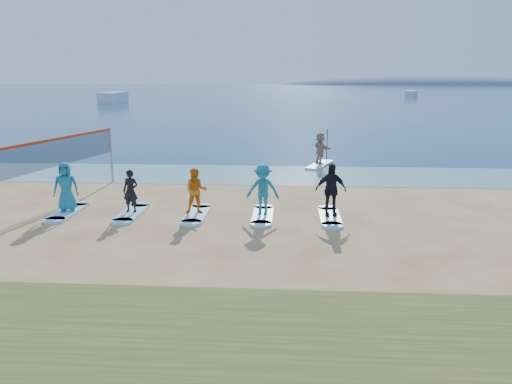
# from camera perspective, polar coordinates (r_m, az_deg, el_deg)

# --- Properties ---
(ground) EXTENTS (600.00, 600.00, 0.00)m
(ground) POSITION_cam_1_polar(r_m,az_deg,el_deg) (14.45, -4.04, -6.00)
(ground) COLOR tan
(ground) RESTS_ON ground
(shallow_water) EXTENTS (600.00, 600.00, 0.00)m
(shallow_water) POSITION_cam_1_polar(r_m,az_deg,el_deg) (24.55, -0.76, 2.01)
(shallow_water) COLOR teal
(shallow_water) RESTS_ON ground
(ocean) EXTENTS (600.00, 600.00, 0.00)m
(ocean) POSITION_cam_1_polar(r_m,az_deg,el_deg) (173.60, 3.19, 11.47)
(ocean) COLOR navy
(ocean) RESTS_ON ground
(island_ridge) EXTENTS (220.00, 56.00, 18.00)m
(island_ridge) POSITION_cam_1_polar(r_m,az_deg,el_deg) (327.09, 20.72, 11.40)
(island_ridge) COLOR slate
(island_ridge) RESTS_ON ground
(volleyball_net) EXTENTS (1.86, 8.91, 2.50)m
(volleyball_net) POSITION_cam_1_polar(r_m,az_deg,el_deg) (19.73, -23.08, 3.84)
(volleyball_net) COLOR gray
(volleyball_net) RESTS_ON ground
(paddleboard) EXTENTS (1.71, 3.05, 0.12)m
(paddleboard) POSITION_cam_1_polar(r_m,az_deg,el_deg) (27.18, 7.30, 3.10)
(paddleboard) COLOR silver
(paddleboard) RESTS_ON ground
(paddleboarder) EXTENTS (1.08, 1.63, 1.68)m
(paddleboarder) POSITION_cam_1_polar(r_m,az_deg,el_deg) (27.04, 7.36, 4.97)
(paddleboarder) COLOR tan
(paddleboarder) RESTS_ON paddleboard
(boat_offshore_a) EXTENTS (3.12, 8.49, 1.90)m
(boat_offshore_a) POSITION_cam_1_polar(r_m,az_deg,el_deg) (97.76, -15.96, 9.79)
(boat_offshore_a) COLOR silver
(boat_offshore_a) RESTS_ON ground
(boat_offshore_b) EXTENTS (4.08, 5.61, 1.47)m
(boat_offshore_b) POSITION_cam_1_polar(r_m,az_deg,el_deg) (128.21, 17.32, 10.36)
(boat_offshore_b) COLOR silver
(boat_offshore_b) RESTS_ON ground
(surfboard_0) EXTENTS (0.70, 2.20, 0.09)m
(surfboard_0) POSITION_cam_1_polar(r_m,az_deg,el_deg) (18.83, -20.68, -2.14)
(surfboard_0) COLOR #A4E5FF
(surfboard_0) RESTS_ON ground
(student_0) EXTENTS (0.95, 0.74, 1.74)m
(student_0) POSITION_cam_1_polar(r_m,az_deg,el_deg) (18.63, -20.91, 0.57)
(student_0) COLOR teal
(student_0) RESTS_ON surfboard_0
(surfboard_1) EXTENTS (0.70, 2.20, 0.09)m
(surfboard_1) POSITION_cam_1_polar(r_m,az_deg,el_deg) (18.01, -14.00, -2.35)
(surfboard_1) COLOR #A4E5FF
(surfboard_1) RESTS_ON ground
(student_1) EXTENTS (0.59, 0.43, 1.49)m
(student_1) POSITION_cam_1_polar(r_m,az_deg,el_deg) (17.82, -14.14, 0.10)
(student_1) COLOR black
(student_1) RESTS_ON surfboard_1
(surfboard_2) EXTENTS (0.70, 2.20, 0.09)m
(surfboard_2) POSITION_cam_1_polar(r_m,az_deg,el_deg) (17.45, -6.79, -2.54)
(surfboard_2) COLOR #A4E5FF
(surfboard_2) RESTS_ON ground
(student_2) EXTENTS (0.86, 0.72, 1.57)m
(student_2) POSITION_cam_1_polar(r_m,az_deg,el_deg) (17.25, -6.87, 0.13)
(student_2) COLOR orange
(student_2) RESTS_ON surfboard_2
(surfboard_3) EXTENTS (0.70, 2.20, 0.09)m
(surfboard_3) POSITION_cam_1_polar(r_m,az_deg,el_deg) (17.19, 0.77, -2.69)
(surfboard_3) COLOR #A4E5FF
(surfboard_3) RESTS_ON ground
(student_3) EXTENTS (1.17, 0.74, 1.74)m
(student_3) POSITION_cam_1_polar(r_m,az_deg,el_deg) (16.96, 0.78, 0.28)
(student_3) COLOR #1B7587
(student_3) RESTS_ON surfboard_3
(surfboard_4) EXTENTS (0.70, 2.20, 0.09)m
(surfboard_4) POSITION_cam_1_polar(r_m,az_deg,el_deg) (17.22, 8.43, -2.80)
(surfboard_4) COLOR #A4E5FF
(surfboard_4) RESTS_ON ground
(student_4) EXTENTS (1.09, 0.57, 1.78)m
(student_4) POSITION_cam_1_polar(r_m,az_deg,el_deg) (17.00, 8.54, 0.24)
(student_4) COLOR black
(student_4) RESTS_ON surfboard_4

